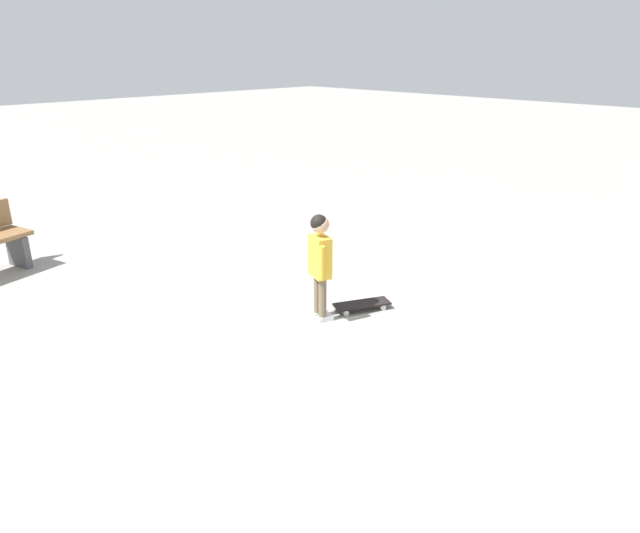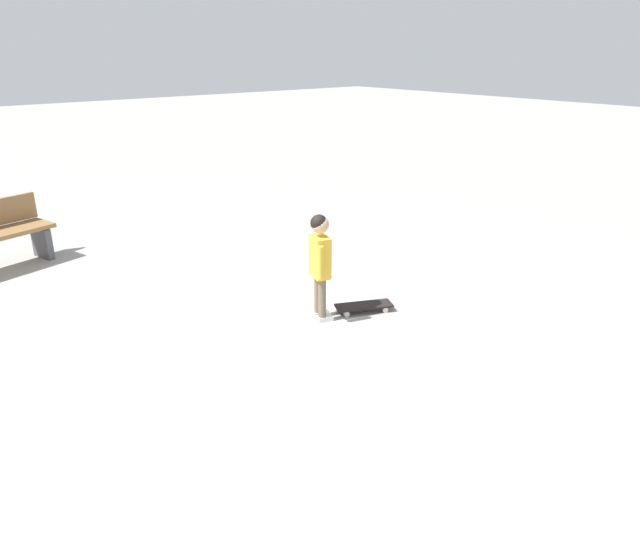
# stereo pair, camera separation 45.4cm
# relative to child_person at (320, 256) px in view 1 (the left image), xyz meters

# --- Properties ---
(ground_plane) EXTENTS (50.00, 50.00, 0.00)m
(ground_plane) POSITION_rel_child_person_xyz_m (-0.56, -0.59, -0.66)
(ground_plane) COLOR gray
(child_person) EXTENTS (0.30, 0.31, 1.06)m
(child_person) POSITION_rel_child_person_xyz_m (0.00, 0.00, 0.00)
(child_person) COLOR brown
(child_person) RESTS_ON ground
(skateboard) EXTENTS (0.42, 0.60, 0.07)m
(skateboard) POSITION_rel_child_person_xyz_m (0.15, 0.45, -0.60)
(skateboard) COLOR black
(skateboard) RESTS_ON ground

